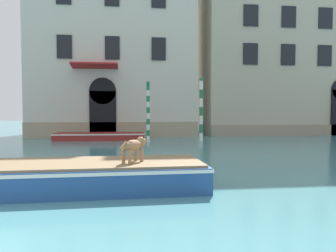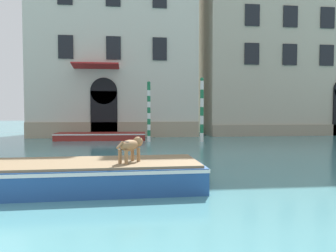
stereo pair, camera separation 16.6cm
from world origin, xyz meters
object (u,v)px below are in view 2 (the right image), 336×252
object	(u,v)px
dog_on_deck	(131,146)
mooring_pole_0	(202,109)
boat_foreground	(72,175)
mooring_pole_2	(149,111)
boat_moored_near_palazzo	(101,136)

from	to	relation	value
dog_on_deck	mooring_pole_0	xyz separation A→B (m)	(4.49, 12.11, 0.92)
boat_foreground	mooring_pole_2	bearing A→B (deg)	76.64
boat_moored_near_palazzo	mooring_pole_2	bearing A→B (deg)	-23.71
mooring_pole_0	boat_foreground	bearing A→B (deg)	-116.62
dog_on_deck	boat_moored_near_palazzo	world-z (taller)	dog_on_deck
dog_on_deck	mooring_pole_0	bearing A→B (deg)	17.55
boat_foreground	dog_on_deck	size ratio (longest dim) A/B	8.24
boat_foreground	mooring_pole_2	distance (m)	12.71
dog_on_deck	mooring_pole_2	distance (m)	12.62
dog_on_deck	mooring_pole_0	size ratio (longest dim) A/B	0.20
dog_on_deck	mooring_pole_2	size ratio (longest dim) A/B	0.21
boat_foreground	mooring_pole_0	size ratio (longest dim) A/B	1.63
mooring_pole_0	mooring_pole_2	size ratio (longest dim) A/B	1.06
boat_moored_near_palazzo	mooring_pole_0	distance (m)	6.97
boat_moored_near_palazzo	mooring_pole_0	bearing A→B (deg)	-14.51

